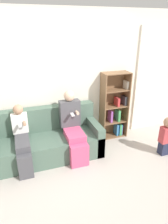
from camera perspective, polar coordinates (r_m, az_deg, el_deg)
The scene contains 8 objects.
ground_plane at distance 3.59m, azimuth -2.77°, elevation -15.26°, with size 14.00×14.00×0.00m, color #BCB2A8.
back_wall at distance 3.83m, azimuth -7.14°, elevation 8.63°, with size 10.00×0.06×2.55m.
curtain_panel at distance 4.64m, azimuth 17.98°, elevation 8.43°, with size 0.65×0.04×2.26m.
couch at distance 3.77m, azimuth -10.61°, elevation -8.12°, with size 1.95×0.80×0.86m.
adult_seated at distance 3.58m, azimuth -3.21°, elevation -3.76°, with size 0.37×0.72×1.20m.
child_seated at distance 3.49m, azimuth -17.30°, elevation -7.37°, with size 0.27×0.73×1.03m.
toddler_standing at distance 3.98m, azimuth 22.52°, elevation -6.11°, with size 0.24×0.19×0.75m.
bookshelf at distance 4.28m, azimuth 8.79°, elevation 0.84°, with size 0.55×0.29×1.41m.
Camera 1 is at (-0.76, -2.70, 2.24)m, focal length 32.00 mm.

